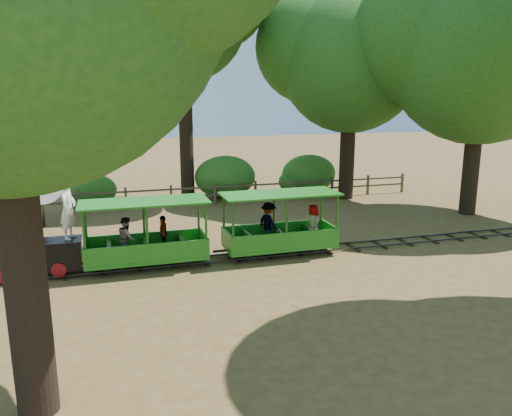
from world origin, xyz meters
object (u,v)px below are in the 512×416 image
object	(u,v)px
locomotive	(24,215)
fence	(235,191)
carriage_rear	(281,229)
carriage_front	(145,242)

from	to	relation	value
locomotive	fence	world-z (taller)	locomotive
locomotive	fence	distance (m)	11.29
carriage_rear	fence	world-z (taller)	carriage_rear
locomotive	carriage_front	world-z (taller)	locomotive
carriage_front	fence	xyz separation A→B (m)	(4.78, 8.00, -0.21)
fence	locomotive	bearing A→B (deg)	-135.08
fence	carriage_front	bearing A→B (deg)	-120.89
locomotive	carriage_front	xyz separation A→B (m)	(3.16, -0.07, -1.02)
carriage_front	fence	bearing A→B (deg)	59.11
locomotive	carriage_rear	bearing A→B (deg)	-0.43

